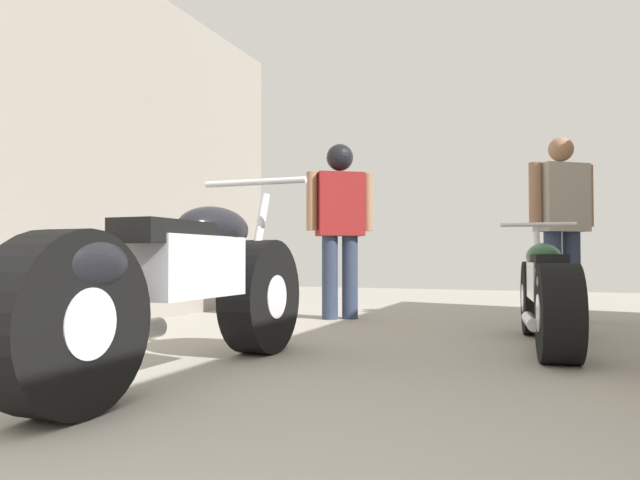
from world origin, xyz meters
TOP-DOWN VIEW (x-y plane):
  - ground_plane at (0.00, 3.03)m, footprint 14.56×14.56m
  - garage_partition_left at (-2.63, 3.03)m, footprint 0.08×6.67m
  - motorcycle_maroon_cruiser at (-0.87, 2.09)m, footprint 0.66×2.21m
  - motorcycle_black_naked at (0.75, 3.73)m, footprint 0.52×1.78m
  - mechanic_in_blue at (0.87, 5.48)m, footprint 0.59×0.48m
  - mechanic_with_helmet at (-1.05, 4.92)m, footprint 0.59×0.43m

SIDE VIEW (x-z plane):
  - ground_plane at x=0.00m, z-range 0.00..0.00m
  - motorcycle_black_naked at x=0.75m, z-range -0.08..0.75m
  - motorcycle_maroon_cruiser at x=-0.87m, z-range -0.08..0.95m
  - mechanic_in_blue at x=0.87m, z-range 0.11..1.77m
  - mechanic_with_helmet at x=-1.05m, z-range 0.16..1.79m
  - garage_partition_left at x=-2.63m, z-range 0.00..3.01m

